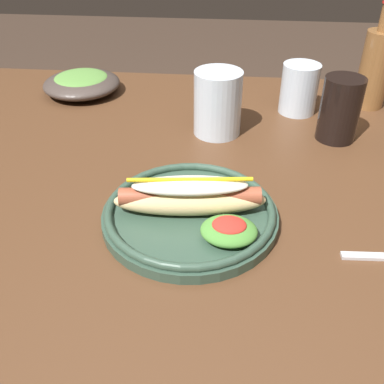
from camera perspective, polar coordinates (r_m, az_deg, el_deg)
dining_table at (r=0.84m, az=1.89°, el=-2.50°), size 1.24×0.87×0.74m
hot_dog_plate at (r=0.64m, az=-0.00°, el=-2.31°), size 0.26×0.26×0.08m
soda_cup at (r=0.88m, az=18.49°, el=10.07°), size 0.07×0.07×0.12m
water_cup at (r=0.86m, az=3.32°, el=11.34°), size 0.09×0.09×0.12m
extra_cup at (r=0.98m, az=13.61°, el=12.79°), size 0.08×0.08×0.10m
glass_bottle at (r=1.04m, az=22.56°, el=14.75°), size 0.06×0.06×0.23m
side_bowl at (r=1.09m, az=-14.00°, el=13.47°), size 0.18×0.18×0.05m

